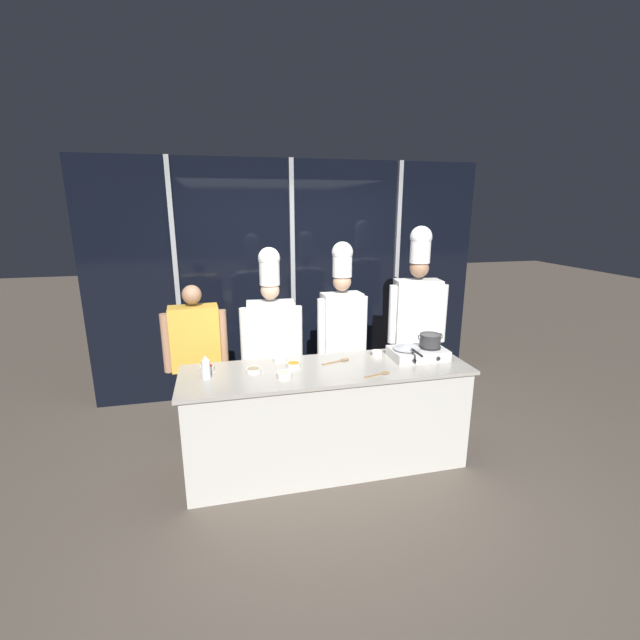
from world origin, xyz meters
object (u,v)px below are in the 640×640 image
(squeeze_bottle_clear, at_px, (206,368))
(prep_bowl_mushrooms, at_px, (254,370))
(prep_bowl_carrots, at_px, (294,365))
(serving_spoon_slotted, at_px, (382,373))
(person_guest, at_px, (196,350))
(prep_bowl_garlic, at_px, (377,353))
(prep_bowl_chili_flakes, at_px, (207,368))
(serving_spoon_solid, at_px, (341,360))
(chef_head, at_px, (271,333))
(stock_pot, at_px, (430,340))
(portable_stove, at_px, (418,353))
(chef_line, at_px, (417,311))
(frying_pan, at_px, (407,346))
(prep_bowl_chicken, at_px, (284,374))
(chef_sous, at_px, (342,321))
(prep_bowl_noodles, at_px, (280,359))

(squeeze_bottle_clear, distance_m, prep_bowl_mushrooms, 0.38)
(prep_bowl_carrots, height_order, serving_spoon_slotted, prep_bowl_carrots)
(prep_bowl_mushrooms, height_order, person_guest, person_guest)
(prep_bowl_garlic, distance_m, serving_spoon_slotted, 0.45)
(prep_bowl_garlic, height_order, prep_bowl_chili_flakes, prep_bowl_chili_flakes)
(serving_spoon_solid, distance_m, chef_head, 0.76)
(prep_bowl_carrots, height_order, serving_spoon_solid, prep_bowl_carrots)
(stock_pot, bearing_deg, prep_bowl_garlic, 161.84)
(portable_stove, bearing_deg, chef_line, 65.84)
(portable_stove, relative_size, serving_spoon_slotted, 2.01)
(squeeze_bottle_clear, xyz_separation_m, person_guest, (-0.11, 0.69, -0.07))
(frying_pan, bearing_deg, prep_bowl_chicken, -170.96)
(portable_stove, height_order, squeeze_bottle_clear, squeeze_bottle_clear)
(prep_bowl_chicken, relative_size, chef_sous, 0.07)
(stock_pot, distance_m, prep_bowl_garlic, 0.48)
(portable_stove, bearing_deg, chef_head, 153.70)
(person_guest, bearing_deg, prep_bowl_garlic, 159.10)
(squeeze_bottle_clear, xyz_separation_m, prep_bowl_carrots, (0.70, 0.07, -0.06))
(prep_bowl_carrots, bearing_deg, chef_head, 100.52)
(portable_stove, xyz_separation_m, prep_bowl_chili_flakes, (-1.81, 0.11, -0.02))
(portable_stove, relative_size, prep_bowl_mushrooms, 3.84)
(squeeze_bottle_clear, distance_m, chef_sous, 1.51)
(frying_pan, distance_m, prep_bowl_noodles, 1.11)
(squeeze_bottle_clear, distance_m, chef_head, 0.88)
(portable_stove, relative_size, prep_bowl_chili_flakes, 4.17)
(squeeze_bottle_clear, bearing_deg, prep_bowl_garlic, 7.48)
(squeeze_bottle_clear, relative_size, prep_bowl_carrots, 1.61)
(prep_bowl_carrots, bearing_deg, prep_bowl_garlic, 9.30)
(squeeze_bottle_clear, bearing_deg, prep_bowl_chili_flakes, 89.07)
(serving_spoon_slotted, xyz_separation_m, chef_head, (-0.77, 0.89, 0.13))
(squeeze_bottle_clear, relative_size, chef_head, 0.10)
(portable_stove, height_order, prep_bowl_chicken, portable_stove)
(stock_pot, bearing_deg, prep_bowl_chili_flakes, 176.85)
(prep_bowl_chicken, xyz_separation_m, chef_sous, (0.72, 0.87, 0.16))
(chef_head, bearing_deg, serving_spoon_slotted, 135.47)
(prep_bowl_mushrooms, bearing_deg, squeeze_bottle_clear, -173.30)
(chef_head, bearing_deg, prep_bowl_mushrooms, 74.29)
(squeeze_bottle_clear, xyz_separation_m, prep_bowl_mushrooms, (0.37, 0.04, -0.07))
(chef_line, bearing_deg, prep_bowl_chicken, 38.10)
(stock_pot, xyz_separation_m, prep_bowl_garlic, (-0.44, 0.14, -0.13))
(portable_stove, bearing_deg, person_guest, 161.46)
(prep_bowl_mushrooms, relative_size, prep_bowl_noodles, 1.07)
(frying_pan, relative_size, chef_line, 0.21)
(chef_sous, bearing_deg, portable_stove, 122.90)
(serving_spoon_solid, bearing_deg, prep_bowl_chili_flakes, 178.64)
(prep_bowl_chicken, height_order, chef_head, chef_head)
(prep_bowl_chili_flakes, distance_m, chef_head, 0.78)
(portable_stove, xyz_separation_m, chef_line, (0.31, 0.69, 0.20))
(squeeze_bottle_clear, bearing_deg, person_guest, 98.76)
(stock_pot, height_order, prep_bowl_mushrooms, stock_pot)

